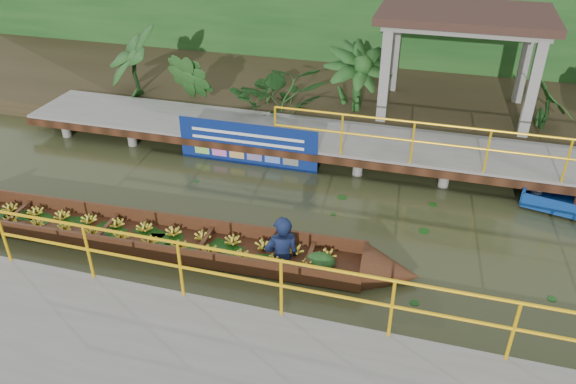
# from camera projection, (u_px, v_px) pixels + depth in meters

# --- Properties ---
(ground) EXTENTS (80.00, 80.00, 0.00)m
(ground) POSITION_uv_depth(u_px,v_px,m) (286.00, 230.00, 11.46)
(ground) COLOR #31371B
(ground) RESTS_ON ground
(land_strip) EXTENTS (30.00, 8.00, 0.45)m
(land_strip) POSITION_uv_depth(u_px,v_px,m) (352.00, 93.00, 17.54)
(land_strip) COLOR #2E2617
(land_strip) RESTS_ON ground
(far_dock) EXTENTS (16.00, 2.06, 1.66)m
(far_dock) POSITION_uv_depth(u_px,v_px,m) (325.00, 139.00, 14.04)
(far_dock) COLOR slate
(far_dock) RESTS_ON ground
(pavilion) EXTENTS (4.40, 3.00, 3.00)m
(pavilion) POSITION_uv_depth(u_px,v_px,m) (464.00, 25.00, 14.52)
(pavilion) COLOR slate
(pavilion) RESTS_ON ground
(foliage_backdrop) EXTENTS (30.00, 0.80, 4.00)m
(foliage_backdrop) POSITION_uv_depth(u_px,v_px,m) (369.00, 16.00, 18.70)
(foliage_backdrop) COLOR #144015
(foliage_backdrop) RESTS_ON ground
(vendor_boat) EXTENTS (10.25, 1.38, 2.28)m
(vendor_boat) POSITION_uv_depth(u_px,v_px,m) (172.00, 235.00, 10.85)
(vendor_boat) COLOR #3B1F10
(vendor_boat) RESTS_ON ground
(blue_banner) EXTENTS (3.51, 0.04, 1.10)m
(blue_banner) POSITION_uv_depth(u_px,v_px,m) (247.00, 144.00, 13.62)
(blue_banner) COLOR navy
(blue_banner) RESTS_ON ground
(tropical_plants) EXTENTS (14.46, 1.46, 1.82)m
(tropical_plants) POSITION_uv_depth(u_px,v_px,m) (343.00, 81.00, 15.12)
(tropical_plants) COLOR #144015
(tropical_plants) RESTS_ON ground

